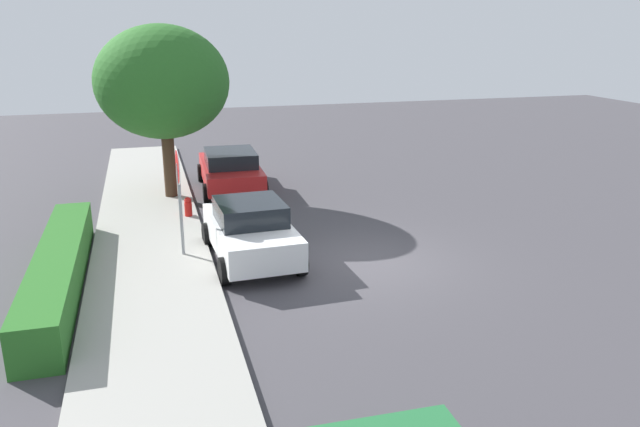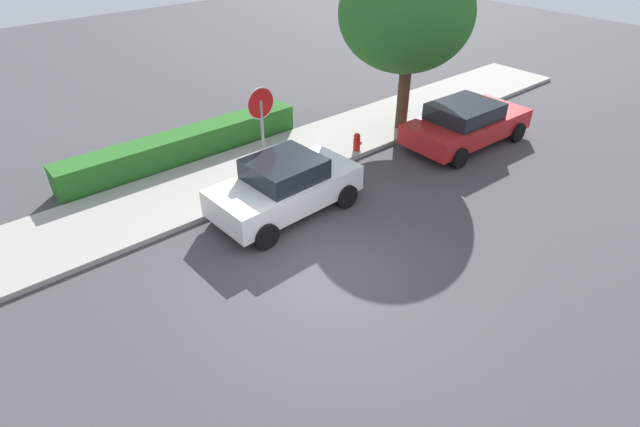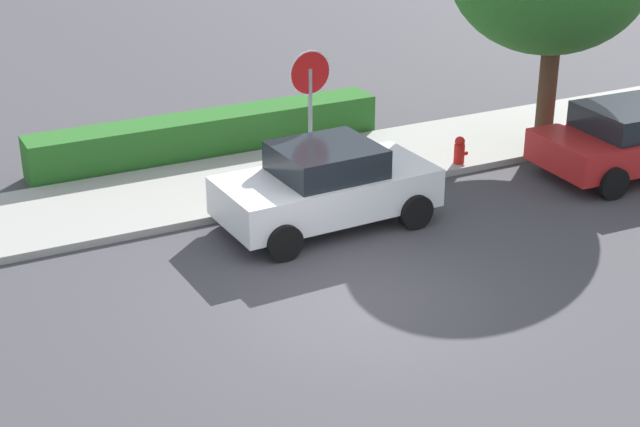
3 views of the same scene
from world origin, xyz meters
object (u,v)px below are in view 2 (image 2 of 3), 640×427
object	(u,v)px
parked_car_white	(285,186)
fire_hydrant	(357,144)
parked_car_red	(466,123)
street_tree_near_corner	(406,14)
stop_sign	(262,118)

from	to	relation	value
parked_car_white	fire_hydrant	distance (m)	3.94
parked_car_white	parked_car_red	xyz separation A→B (m)	(6.92, -0.47, -0.02)
parked_car_white	street_tree_near_corner	xyz separation A→B (m)	(5.99, 1.66, 3.10)
stop_sign	parked_car_white	xyz separation A→B (m)	(-0.48, -1.62, -1.19)
parked_car_white	street_tree_near_corner	bearing A→B (deg)	15.51
stop_sign	fire_hydrant	bearing A→B (deg)	-6.59
fire_hydrant	parked_car_red	bearing A→B (deg)	-28.25
street_tree_near_corner	stop_sign	bearing A→B (deg)	-179.60
parked_car_white	street_tree_near_corner	size ratio (longest dim) A/B	0.70
fire_hydrant	stop_sign	bearing A→B (deg)	173.41
stop_sign	parked_car_red	xyz separation A→B (m)	(6.44, -2.09, -1.21)
parked_car_white	stop_sign	bearing A→B (deg)	73.39
stop_sign	street_tree_near_corner	distance (m)	5.83
parked_car_white	parked_car_red	world-z (taller)	parked_car_white
parked_car_red	street_tree_near_corner	size ratio (longest dim) A/B	0.79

